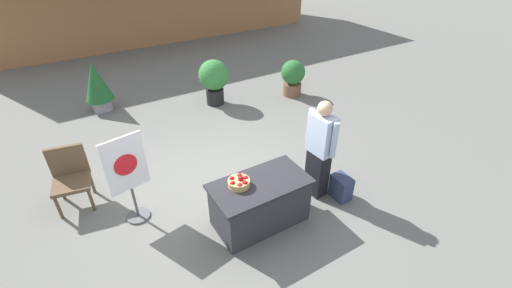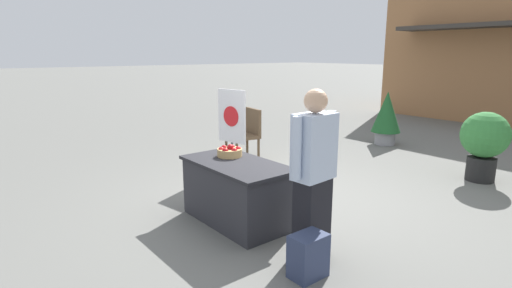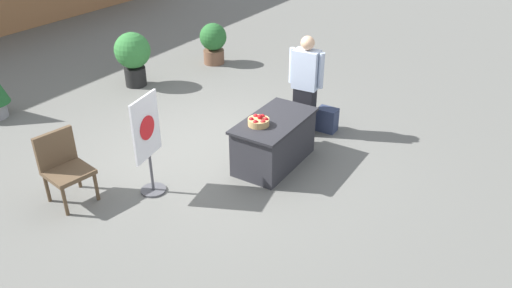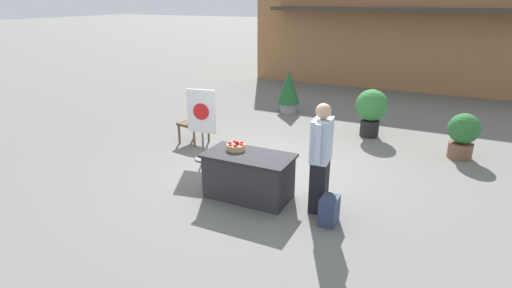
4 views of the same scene
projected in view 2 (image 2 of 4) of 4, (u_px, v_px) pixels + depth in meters
ground_plane at (287, 200)px, 5.66m from camera, size 120.00×120.00×0.00m
display_table at (237, 192)px, 4.88m from camera, size 1.44×0.77×0.76m
apple_basket at (230, 152)px, 5.06m from camera, size 0.31×0.31×0.16m
person_visitor at (313, 174)px, 3.94m from camera, size 0.29×0.61×1.71m
backpack at (308, 256)px, 3.69m from camera, size 0.24×0.34×0.42m
poster_board at (232, 129)px, 6.64m from camera, size 0.60×0.36×1.46m
patio_chair at (247, 131)px, 7.80m from camera, size 0.64×0.64×0.99m
potted_plant_near_right at (387, 115)px, 9.00m from camera, size 0.65×0.65×1.21m
potted_plant_far_left at (484, 140)px, 6.40m from camera, size 0.74×0.74×1.13m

